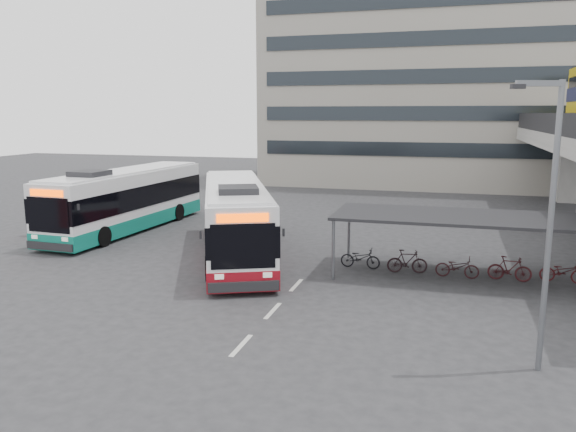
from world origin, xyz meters
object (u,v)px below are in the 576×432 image
(bus_main, at_px, (235,220))
(pedestrian, at_px, (242,255))
(bus_teal, at_px, (127,200))
(lamp_post, at_px, (548,211))

(bus_main, bearing_deg, pedestrian, -88.34)
(pedestrian, bearing_deg, bus_teal, 52.68)
(bus_main, xyz_separation_m, pedestrian, (1.39, -2.90, -0.88))
(bus_teal, relative_size, lamp_post, 1.71)
(bus_teal, relative_size, pedestrian, 7.66)
(bus_teal, xyz_separation_m, lamp_post, (19.94, -12.90, 2.48))
(bus_teal, height_order, pedestrian, bus_teal)
(pedestrian, bearing_deg, bus_main, 23.69)
(pedestrian, relative_size, lamp_post, 0.22)
(bus_teal, distance_m, pedestrian, 11.71)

